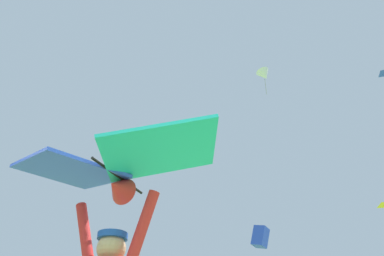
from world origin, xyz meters
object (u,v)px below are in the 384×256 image
held_stunt_kite (114,167)px  distant_kite_yellow_low_right (383,205)px  distant_kite_blue_mid_right (260,237)px  distant_kite_white_mid_left (264,75)px

held_stunt_kite → distant_kite_yellow_low_right: (-3.41, 26.38, 8.52)m
held_stunt_kite → distant_kite_blue_mid_right: size_ratio=1.37×
distant_kite_yellow_low_right → distant_kite_white_mid_left: bearing=-113.9°
distant_kite_blue_mid_right → distant_kite_yellow_low_right: 8.92m
held_stunt_kite → distant_kite_yellow_low_right: 27.93m
held_stunt_kite → distant_kite_blue_mid_right: distant_kite_blue_mid_right is taller
distant_kite_blue_mid_right → distant_kite_yellow_low_right: bearing=41.4°
distant_kite_blue_mid_right → distant_kite_white_mid_left: bearing=-41.8°
held_stunt_kite → distant_kite_blue_mid_right: (-9.87, 20.69, 6.18)m
distant_kite_white_mid_left → distant_kite_yellow_low_right: (3.64, 8.20, -7.86)m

